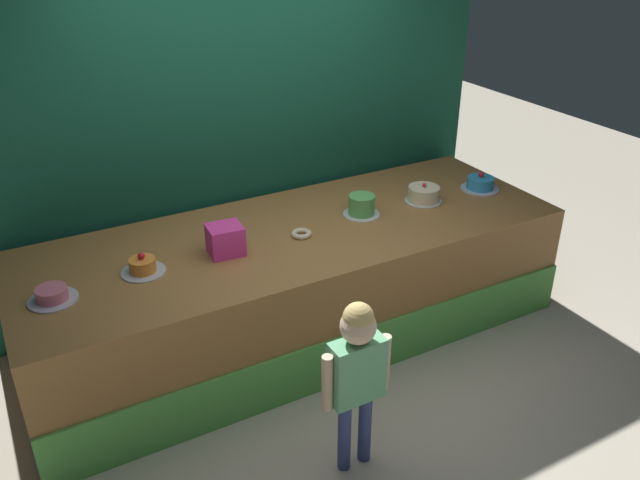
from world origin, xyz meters
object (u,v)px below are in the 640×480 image
at_px(donut, 301,234).
at_px(pink_box, 225,240).
at_px(cake_left, 143,266).
at_px(cake_right, 424,194).
at_px(child_figure, 357,365).
at_px(cake_far_right, 480,184).
at_px(cake_far_left, 52,295).
at_px(cake_center, 362,206).

bearing_deg(donut, pink_box, 177.74).
distance_m(pink_box, cake_left, 0.53).
distance_m(donut, cake_right, 1.05).
distance_m(child_figure, cake_far_right, 2.25).
height_order(cake_right, cake_far_right, cake_right).
bearing_deg(child_figure, cake_right, 42.78).
bearing_deg(cake_far_left, donut, 0.99).
height_order(cake_far_left, cake_far_right, cake_far_right).
height_order(pink_box, donut, pink_box).
bearing_deg(child_figure, cake_far_right, 33.14).
relative_size(cake_far_left, cake_center, 1.05).
bearing_deg(cake_far_right, cake_right, 177.27).
relative_size(donut, cake_far_left, 0.50).
bearing_deg(cake_center, cake_right, -2.79).
relative_size(pink_box, cake_center, 0.81).
xyz_separation_m(child_figure, cake_center, (0.83, 1.28, 0.21)).
bearing_deg(cake_center, child_figure, -122.90).
bearing_deg(child_figure, donut, 75.85).
height_order(cake_far_left, cake_right, cake_right).
bearing_deg(cake_far_left, cake_far_right, 1.14).
xyz_separation_m(child_figure, cake_far_right, (1.88, 1.23, 0.18)).
distance_m(child_figure, cake_left, 1.45).
bearing_deg(pink_box, cake_far_left, -177.39).
distance_m(pink_box, donut, 0.53).
bearing_deg(pink_box, donut, -2.26).
relative_size(cake_left, cake_right, 0.98).
height_order(cake_left, cake_far_right, cake_far_right).
bearing_deg(pink_box, cake_left, 178.45).
bearing_deg(child_figure, pink_box, 100.57).
xyz_separation_m(child_figure, cake_far_left, (-1.28, 1.16, 0.17)).
xyz_separation_m(cake_far_left, cake_center, (2.10, 0.11, 0.04)).
relative_size(cake_center, cake_right, 0.96).
bearing_deg(child_figure, cake_left, 121.53).
relative_size(child_figure, cake_left, 3.96).
bearing_deg(pink_box, cake_far_right, 0.41).
bearing_deg(cake_right, cake_far_left, -178.08).
distance_m(cake_far_left, cake_left, 0.53).
bearing_deg(cake_right, pink_box, -178.54).
bearing_deg(cake_right, cake_center, 177.21).
height_order(donut, cake_far_right, cake_far_right).
xyz_separation_m(child_figure, pink_box, (-0.23, 1.21, 0.23)).
bearing_deg(cake_left, pink_box, -1.55).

